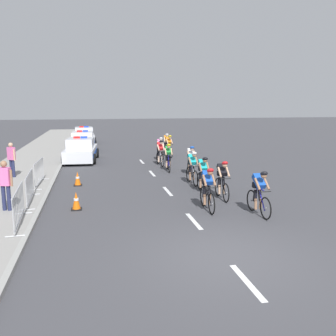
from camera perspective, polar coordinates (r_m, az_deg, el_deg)
ground_plane at (r=9.08m, az=8.85°, el=-13.54°), size 160.00×160.00×0.00m
sidewalk_slab at (r=22.35m, az=-21.21°, el=0.26°), size 3.81×60.00×0.12m
kerb_edge at (r=22.12m, az=-16.54°, el=0.45°), size 0.16×60.00×0.13m
lane_markings_centre at (r=15.17m, az=-0.06°, el=-3.68°), size 0.14×17.60×0.01m
cyclist_lead at (r=12.18m, az=14.22°, el=-3.67°), size 0.42×1.72×1.56m
cyclist_second at (r=12.40m, az=6.28°, el=-3.17°), size 0.42×1.72×1.56m
cyclist_third at (r=13.93m, az=8.56°, el=-1.75°), size 0.43×1.72×1.56m
cyclist_fourth at (r=14.89m, az=5.55°, el=-0.91°), size 0.42×1.72×1.56m
cyclist_fifth at (r=16.36m, az=3.86°, el=0.11°), size 0.42×1.72×1.56m
cyclist_sixth at (r=18.50m, az=3.64°, el=1.28°), size 0.44×1.72×1.56m
cyclist_seventh at (r=19.54m, az=0.04°, el=1.78°), size 0.45×1.72×1.56m
cyclist_eighth at (r=21.39m, az=-1.24°, el=2.51°), size 0.44×1.72×1.56m
cyclist_ninth at (r=23.22m, az=-1.26°, el=3.11°), size 0.42×1.72×1.56m
cyclist_tenth at (r=24.79m, az=0.10°, el=3.56°), size 0.45×1.72×1.56m
cyclist_eleventh at (r=26.10m, az=-0.26°, el=3.89°), size 0.43×1.72×1.56m
police_car_nearest at (r=23.65m, az=-13.58°, el=2.70°), size 2.27×4.53×1.59m
police_car_second at (r=28.99m, az=-13.30°, el=4.04°), size 2.12×4.46×1.59m
police_car_third at (r=34.40m, az=-13.11°, el=4.97°), size 2.09×4.45×1.59m
crowd_barrier_front at (r=11.47m, az=-22.55°, el=-5.73°), size 0.64×2.32×1.07m
crowd_barrier_middle at (r=13.89m, az=-21.02°, el=-2.94°), size 0.62×2.32×1.07m
crowd_barrier_rear at (r=16.76m, az=-19.72°, el=-0.71°), size 0.56×2.32×1.07m
traffic_cone_near at (r=16.64m, az=-14.11°, el=-1.67°), size 0.36×0.36×0.64m
traffic_cone_mid at (r=12.91m, az=-14.32°, el=-5.08°), size 0.36×0.36×0.64m
spectator_closest at (r=18.90m, az=-23.50°, el=1.56°), size 0.43×0.42×1.68m
spectator_middle at (r=13.03m, az=-24.36°, el=-2.04°), size 0.52×0.31×1.68m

